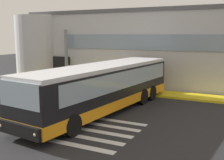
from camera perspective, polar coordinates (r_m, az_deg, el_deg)
name	(u,v)px	position (r m, az deg, el deg)	size (l,w,h in m)	color
ground_plane	(96,105)	(17.68, -3.31, -5.16)	(80.00, 90.00, 0.02)	#232326
bay_paint_stripes	(89,130)	(13.24, -4.70, -10.12)	(4.40, 3.96, 0.01)	silver
terminal_building	(147,46)	(28.07, 7.17, 6.81)	(22.67, 13.80, 6.45)	#B7B7BC
boarding_curb	(126,90)	(21.86, 2.87, -2.12)	(24.87, 2.00, 0.15)	yellow
entry_support_column	(66,56)	(24.99, -9.32, 4.76)	(0.28, 0.28, 4.65)	slate
bus_main_foreground	(103,88)	(16.01, -1.81, -1.73)	(4.34, 12.24, 2.70)	black
passenger_near_column	(69,73)	(24.06, -8.72, 1.34)	(0.59, 0.40, 1.68)	#4C4233
passenger_by_doorway	(83,74)	(23.96, -6.03, 1.28)	(0.57, 0.31, 1.68)	#4C4233
safety_bollard_yellow	(97,86)	(21.55, -2.99, -1.28)	(0.18, 0.18, 0.90)	yellow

